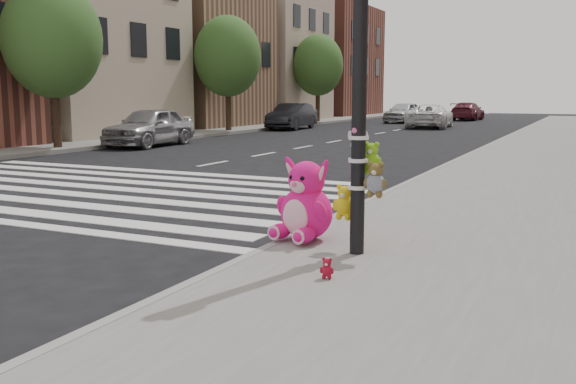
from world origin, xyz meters
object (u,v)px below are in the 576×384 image
Objects in this scene: car_white_near at (430,116)px; signal_pole at (360,107)px; pink_bunny at (305,206)px; red_teddy at (327,268)px; car_silver_far at (150,127)px; car_dark_far at (292,116)px.

signal_pole is at bearing 96.41° from car_white_near.
signal_pole is at bearing -10.83° from pink_bunny.
red_teddy is 0.05× the size of car_silver_far.
car_dark_far is at bearing 128.32° from pink_bunny.
red_teddy is (0.07, -1.09, -1.53)m from signal_pole.
car_silver_far reaches higher than car_white_near.
car_silver_far is at bearing -94.36° from car_dark_far.
signal_pole is 0.95× the size of car_dark_far.
car_silver_far is (-12.44, 13.33, 0.47)m from red_teddy.
pink_bunny is at bearing -68.81° from car_dark_far.
car_white_near reaches higher than pink_bunny.
pink_bunny is 16.57m from car_silver_far.
red_teddy is 18.24m from car_silver_far.
car_silver_far is at bearing 146.79° from pink_bunny.
car_dark_far reaches higher than pink_bunny.
pink_bunny is 0.25× the size of car_silver_far.
signal_pole reaches higher than pink_bunny.
signal_pole is at bearing -67.59° from car_dark_far.
car_silver_far is at bearing 64.15° from car_white_near.
car_dark_far is (-12.41, 24.41, -1.08)m from signal_pole.
car_silver_far is (-11.55, 11.88, 0.15)m from pink_bunny.
car_white_near is (-6.18, 30.16, 0.41)m from red_teddy.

